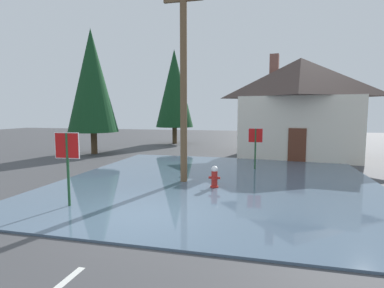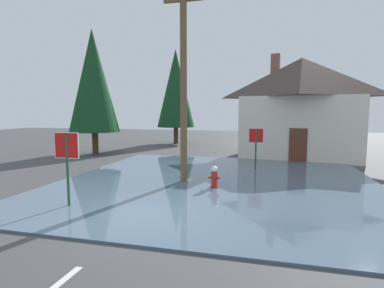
# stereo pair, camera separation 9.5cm
# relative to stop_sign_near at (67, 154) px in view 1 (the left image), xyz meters

# --- Properties ---
(ground_plane) EXTENTS (80.00, 80.00, 0.10)m
(ground_plane) POSITION_rel_stop_sign_near_xyz_m (2.51, -0.27, -1.72)
(ground_plane) COLOR #424244
(flood_puddle) EXTENTS (12.88, 13.13, 0.06)m
(flood_puddle) POSITION_rel_stop_sign_near_xyz_m (3.90, 4.47, -1.64)
(flood_puddle) COLOR #4C6075
(flood_puddle) RESTS_ON ground
(lane_stop_bar) EXTENTS (4.47, 0.31, 0.01)m
(lane_stop_bar) POSITION_rel_stop_sign_near_xyz_m (3.19, -1.79, -1.67)
(lane_stop_bar) COLOR silver
(lane_stop_bar) RESTS_ON ground
(stop_sign_near) EXTENTS (0.80, 0.08, 2.33)m
(stop_sign_near) POSITION_rel_stop_sign_near_xyz_m (0.00, 0.00, 0.00)
(stop_sign_near) COLOR #1E4C28
(stop_sign_near) RESTS_ON ground
(fire_hydrant) EXTENTS (0.45, 0.38, 0.89)m
(fire_hydrant) POSITION_rel_stop_sign_near_xyz_m (3.97, 3.34, -1.24)
(fire_hydrant) COLOR #AD231E
(fire_hydrant) RESTS_ON ground
(utility_pole) EXTENTS (1.60, 0.28, 7.93)m
(utility_pole) POSITION_rel_stop_sign_near_xyz_m (2.56, 4.04, 2.47)
(utility_pole) COLOR brown
(utility_pole) RESTS_ON ground
(stop_sign_far) EXTENTS (0.73, 0.08, 2.13)m
(stop_sign_far) POSITION_rel_stop_sign_near_xyz_m (5.34, 7.54, -0.16)
(stop_sign_far) COLOR #1E4C28
(stop_sign_far) RESTS_ON ground
(house) EXTENTS (8.24, 6.70, 6.93)m
(house) POSITION_rel_stop_sign_near_xyz_m (7.94, 13.21, 1.66)
(house) COLOR silver
(house) RESTS_ON ground
(pine_tree_tall_left) EXTENTS (3.44, 3.44, 8.61)m
(pine_tree_tall_left) POSITION_rel_stop_sign_near_xyz_m (-2.41, 19.06, 3.39)
(pine_tree_tall_left) COLOR #4C3823
(pine_tree_tall_left) RESTS_ON ground
(pine_tree_mid_left) EXTENTS (3.44, 3.44, 8.60)m
(pine_tree_mid_left) POSITION_rel_stop_sign_near_xyz_m (-5.91, 11.06, 3.39)
(pine_tree_mid_left) COLOR #4C3823
(pine_tree_mid_left) RESTS_ON ground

